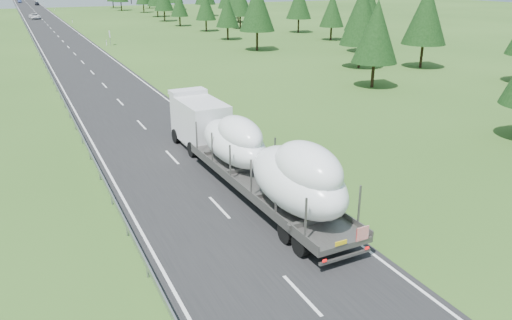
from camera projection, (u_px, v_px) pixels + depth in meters
name	position (u px, v px, depth m)	size (l,w,h in m)	color
ground	(302.00, 295.00, 20.24)	(400.00, 400.00, 0.00)	#2D511B
road_surface	(58.00, 36.00, 104.55)	(10.00, 400.00, 0.02)	black
guardrail	(30.00, 34.00, 102.14)	(0.10, 400.00, 0.76)	slate
marker_posts	(62.00, 14.00, 153.39)	(0.13, 350.08, 1.00)	silver
highway_sign	(110.00, 35.00, 89.99)	(0.08, 0.90, 2.60)	slate
tree_line_right	(258.00, 1.00, 104.64)	(27.62, 248.16, 12.14)	black
boat_truck	(251.00, 151.00, 29.15)	(3.65, 21.30, 4.81)	silver
distant_van	(35.00, 16.00, 142.80)	(2.58, 5.60, 1.56)	silver
distant_car_dark	(37.00, 3.00, 205.40)	(1.66, 4.14, 1.41)	black
distant_car_blue	(20.00, 1.00, 223.31)	(1.44, 4.12, 1.36)	navy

